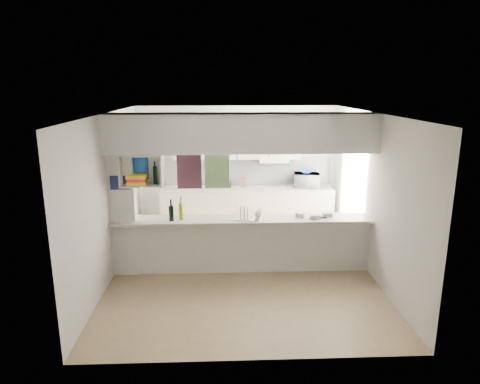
{
  "coord_description": "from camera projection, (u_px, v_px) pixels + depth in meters",
  "views": [
    {
      "loc": [
        -0.31,
        -6.61,
        3.02
      ],
      "look_at": [
        -0.01,
        0.5,
        1.23
      ],
      "focal_mm": 32.0,
      "sensor_mm": 36.0,
      "label": 1
    }
  ],
  "objects": [
    {
      "name": "wine_bottles",
      "position": [
        176.0,
        212.0,
        6.8
      ],
      "size": [
        0.23,
        0.16,
        0.37
      ],
      "color": "black",
      "rests_on": "breakfast_bar"
    },
    {
      "name": "utensil_jar",
      "position": [
        229.0,
        184.0,
        8.99
      ],
      "size": [
        0.1,
        0.1,
        0.14
      ],
      "primitive_type": "cylinder",
      "color": "black",
      "rests_on": "bench_top"
    },
    {
      "name": "wall_left",
      "position": [
        110.0,
        197.0,
        6.75
      ],
      "size": [
        0.0,
        4.8,
        4.8
      ],
      "primitive_type": "plane",
      "rotation": [
        1.57,
        0.0,
        1.57
      ],
      "color": "silver",
      "rests_on": "floor"
    },
    {
      "name": "servery_partition",
      "position": [
        231.0,
        174.0,
        6.74
      ],
      "size": [
        4.2,
        0.5,
        2.6
      ],
      "color": "silver",
      "rests_on": "floor"
    },
    {
      "name": "cup",
      "position": [
        258.0,
        214.0,
        6.9
      ],
      "size": [
        0.13,
        0.13,
        0.1
      ],
      "primitive_type": "imported",
      "rotation": [
        0.0,
        0.0,
        0.03
      ],
      "color": "white",
      "rests_on": "dish_rack"
    },
    {
      "name": "floor",
      "position": [
        242.0,
        271.0,
        7.15
      ],
      "size": [
        4.8,
        4.8,
        0.0
      ],
      "primitive_type": "plane",
      "color": "#9A7E59",
      "rests_on": "ground"
    },
    {
      "name": "plastic_tubs",
      "position": [
        312.0,
        215.0,
        6.97
      ],
      "size": [
        0.6,
        0.23,
        0.08
      ],
      "color": "silver",
      "rests_on": "breakfast_bar"
    },
    {
      "name": "cubby_shelf",
      "position": [
        141.0,
        172.0,
        6.61
      ],
      "size": [
        0.65,
        0.35,
        0.5
      ],
      "color": "white",
      "rests_on": "bulkhead"
    },
    {
      "name": "bowl",
      "position": [
        306.0,
        172.0,
        8.93
      ],
      "size": [
        0.23,
        0.23,
        0.06
      ],
      "primitive_type": "imported",
      "color": "#0D3B95",
      "rests_on": "microwave"
    },
    {
      "name": "dish_rack",
      "position": [
        247.0,
        213.0,
        6.9
      ],
      "size": [
        0.46,
        0.38,
        0.22
      ],
      "rotation": [
        0.0,
        0.0,
        -0.2
      ],
      "color": "silver",
      "rests_on": "breakfast_bar"
    },
    {
      "name": "wall_right",
      "position": [
        371.0,
        194.0,
        6.92
      ],
      "size": [
        0.0,
        4.8,
        4.8
      ],
      "primitive_type": "plane",
      "rotation": [
        1.57,
        0.0,
        -1.57
      ],
      "color": "silver",
      "rests_on": "floor"
    },
    {
      "name": "kitchen_run",
      "position": [
        245.0,
        192.0,
        9.03
      ],
      "size": [
        3.6,
        0.63,
        2.24
      ],
      "color": "beige",
      "rests_on": "floor"
    },
    {
      "name": "microwave",
      "position": [
        307.0,
        180.0,
        9.0
      ],
      "size": [
        0.58,
        0.44,
        0.29
      ],
      "primitive_type": "imported",
      "rotation": [
        0.0,
        0.0,
        2.98
      ],
      "color": "white",
      "rests_on": "bench_top"
    },
    {
      "name": "knife_block",
      "position": [
        243.0,
        182.0,
        9.02
      ],
      "size": [
        0.11,
        0.1,
        0.2
      ],
      "primitive_type": "cube",
      "rotation": [
        0.0,
        0.0,
        -0.18
      ],
      "color": "brown",
      "rests_on": "bench_top"
    },
    {
      "name": "wall_back",
      "position": [
        237.0,
        167.0,
        9.16
      ],
      "size": [
        4.2,
        0.0,
        4.2
      ],
      "primitive_type": "plane",
      "rotation": [
        1.57,
        0.0,
        0.0
      ],
      "color": "silver",
      "rests_on": "floor"
    },
    {
      "name": "ceiling",
      "position": [
        242.0,
        113.0,
        6.52
      ],
      "size": [
        4.8,
        4.8,
        0.0
      ],
      "primitive_type": "plane",
      "color": "white",
      "rests_on": "wall_back"
    }
  ]
}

